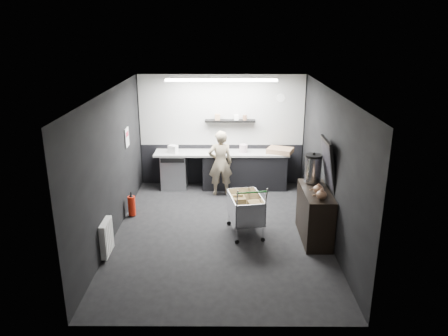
{
  "coord_description": "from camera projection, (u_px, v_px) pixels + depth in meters",
  "views": [
    {
      "loc": [
        0.1,
        -7.59,
        3.84
      ],
      "look_at": [
        0.07,
        0.4,
        1.17
      ],
      "focal_mm": 35.0,
      "sensor_mm": 36.0,
      "label": 1
    }
  ],
  "objects": [
    {
      "name": "person",
      "position": [
        220.0,
        163.0,
        10.04
      ],
      "size": [
        0.6,
        0.44,
        1.54
      ],
      "primitive_type": "imported",
      "rotation": [
        0.0,
        0.0,
        3.27
      ],
      "color": "beige",
      "rests_on": "floor"
    },
    {
      "name": "wall_clock",
      "position": [
        281.0,
        98.0,
        10.3
      ],
      "size": [
        0.2,
        0.03,
        0.2
      ],
      "primitive_type": "cylinder",
      "rotation": [
        1.57,
        0.0,
        0.0
      ],
      "color": "white",
      "rests_on": "wall_back"
    },
    {
      "name": "kitchen_wall_panel",
      "position": [
        222.0,
        110.0,
        10.42
      ],
      "size": [
        3.95,
        0.02,
        1.7
      ],
      "primitive_type": "cube",
      "color": "#B3B3AF",
      "rests_on": "wall_back"
    },
    {
      "name": "radiator",
      "position": [
        106.0,
        237.0,
        7.45
      ],
      "size": [
        0.1,
        0.5,
        0.6
      ],
      "primitive_type": "cube",
      "color": "white",
      "rests_on": "wall_left"
    },
    {
      "name": "dado_panel",
      "position": [
        222.0,
        164.0,
        10.84
      ],
      "size": [
        3.95,
        0.02,
        1.0
      ],
      "primitive_type": "cube",
      "color": "black",
      "rests_on": "wall_back"
    },
    {
      "name": "white_container",
      "position": [
        173.0,
        149.0,
        10.35
      ],
      "size": [
        0.25,
        0.22,
        0.18
      ],
      "primitive_type": "cube",
      "rotation": [
        0.0,
        0.0,
        -0.4
      ],
      "color": "white",
      "rests_on": "prep_counter"
    },
    {
      "name": "ceiling_strip",
      "position": [
        221.0,
        80.0,
        9.32
      ],
      "size": [
        2.4,
        0.2,
        0.04
      ],
      "primitive_type": "cube",
      "color": "white",
      "rests_on": "ceiling"
    },
    {
      "name": "wall_back",
      "position": [
        222.0,
        131.0,
        10.59
      ],
      "size": [
        5.5,
        0.0,
        5.5
      ],
      "primitive_type": "plane",
      "rotation": [
        1.57,
        0.0,
        0.0
      ],
      "color": "black",
      "rests_on": "floor"
    },
    {
      "name": "shopping_cart",
      "position": [
        245.0,
        209.0,
        8.23
      ],
      "size": [
        0.72,
        1.04,
        1.04
      ],
      "color": "silver",
      "rests_on": "floor"
    },
    {
      "name": "wall_right",
      "position": [
        330.0,
        166.0,
        7.98
      ],
      "size": [
        0.0,
        5.5,
        5.5
      ],
      "primitive_type": "plane",
      "rotation": [
        1.57,
        0.0,
        -1.57
      ],
      "color": "black",
      "rests_on": "floor"
    },
    {
      "name": "cardboard_box",
      "position": [
        280.0,
        150.0,
        10.35
      ],
      "size": [
        0.69,
        0.62,
        0.11
      ],
      "primitive_type": "cube",
      "rotation": [
        0.0,
        0.0,
        -0.39
      ],
      "color": "#9F7754",
      "rests_on": "prep_counter"
    },
    {
      "name": "sideboard",
      "position": [
        315.0,
        208.0,
        8.04
      ],
      "size": [
        0.54,
        1.27,
        1.9
      ],
      "color": "black",
      "rests_on": "floor"
    },
    {
      "name": "prep_counter",
      "position": [
        227.0,
        170.0,
        10.56
      ],
      "size": [
        3.2,
        0.61,
        0.9
      ],
      "color": "black",
      "rests_on": "floor"
    },
    {
      "name": "floor",
      "position": [
        221.0,
        232.0,
        8.41
      ],
      "size": [
        5.5,
        5.5,
        0.0
      ],
      "primitive_type": "plane",
      "color": "black",
      "rests_on": "ground"
    },
    {
      "name": "fire_extinguisher",
      "position": [
        132.0,
        205.0,
        9.04
      ],
      "size": [
        0.15,
        0.15,
        0.51
      ],
      "color": "red",
      "rests_on": "floor"
    },
    {
      "name": "wall_left",
      "position": [
        111.0,
        166.0,
        7.99
      ],
      "size": [
        0.0,
        5.5,
        5.5
      ],
      "primitive_type": "plane",
      "rotation": [
        1.57,
        0.0,
        1.57
      ],
      "color": "black",
      "rests_on": "floor"
    },
    {
      "name": "poster_red_band",
      "position": [
        127.0,
        134.0,
        9.14
      ],
      "size": [
        0.02,
        0.22,
        0.1
      ],
      "primitive_type": "cube",
      "color": "red",
      "rests_on": "poster"
    },
    {
      "name": "floating_shelf",
      "position": [
        230.0,
        121.0,
        10.38
      ],
      "size": [
        1.2,
        0.22,
        0.04
      ],
      "primitive_type": "cube",
      "color": "black",
      "rests_on": "wall_back"
    },
    {
      "name": "wall_front",
      "position": [
        218.0,
        235.0,
        5.37
      ],
      "size": [
        5.5,
        0.0,
        5.5
      ],
      "primitive_type": "plane",
      "rotation": [
        -1.57,
        0.0,
        0.0
      ],
      "color": "black",
      "rests_on": "floor"
    },
    {
      "name": "poster",
      "position": [
        127.0,
        137.0,
        9.16
      ],
      "size": [
        0.02,
        0.3,
        0.4
      ],
      "primitive_type": "cube",
      "color": "white",
      "rests_on": "wall_left"
    },
    {
      "name": "ceiling",
      "position": [
        220.0,
        92.0,
        7.56
      ],
      "size": [
        5.5,
        5.5,
        0.0
      ],
      "primitive_type": "plane",
      "rotation": [
        3.14,
        0.0,
        0.0
      ],
      "color": "silver",
      "rests_on": "wall_back"
    },
    {
      "name": "pink_tub",
      "position": [
        243.0,
        148.0,
        10.39
      ],
      "size": [
        0.19,
        0.19,
        0.19
      ],
      "primitive_type": "cylinder",
      "color": "beige",
      "rests_on": "prep_counter"
    }
  ]
}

